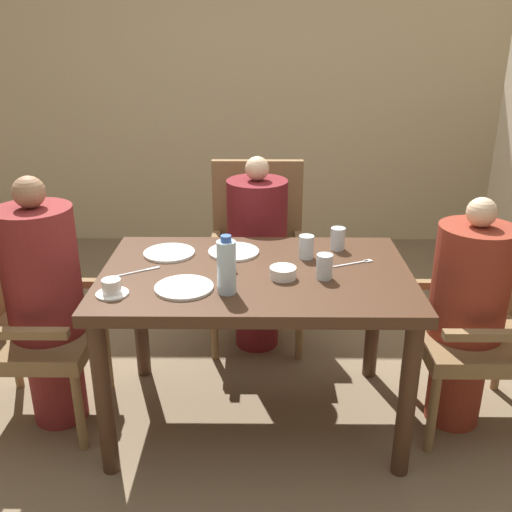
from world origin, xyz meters
name	(u,v)px	position (x,y,z in m)	size (l,w,h in m)	color
ground_plane	(256,416)	(0.00, 0.00, 0.00)	(16.00, 16.00, 0.00)	#7A664C
wall_back	(259,68)	(0.00, 2.44, 1.40)	(8.00, 0.06, 2.80)	#C6B289
dining_table	(256,292)	(0.00, 0.00, 0.64)	(1.30, 0.83, 0.74)	#422819
chair_left_side	(13,315)	(-1.06, 0.00, 0.52)	(0.52, 0.52, 1.00)	brown
diner_in_left_chair	(46,302)	(-0.91, 0.00, 0.59)	(0.32, 0.32, 1.14)	maroon
chair_far_side	(257,248)	(0.00, 0.82, 0.52)	(0.52, 0.52, 1.00)	brown
diner_in_far_chair	(257,253)	(0.00, 0.67, 0.55)	(0.32, 0.32, 1.08)	maroon
chair_right_side	(501,317)	(1.06, 0.00, 0.52)	(0.52, 0.52, 1.00)	brown
diner_in_right_chair	(466,313)	(0.91, 0.00, 0.54)	(0.32, 0.32, 1.06)	maroon
plate_main_left	(234,252)	(-0.10, 0.20, 0.74)	(0.23, 0.23, 0.01)	white
plate_main_right	(169,253)	(-0.39, 0.19, 0.74)	(0.23, 0.23, 0.01)	white
plate_dessert_center	(184,288)	(-0.28, -0.18, 0.74)	(0.23, 0.23, 0.01)	white
teacup_with_saucer	(112,288)	(-0.55, -0.24, 0.76)	(0.13, 0.13, 0.06)	white
bowl_small	(283,273)	(0.11, -0.07, 0.76)	(0.11, 0.11, 0.05)	white
water_bottle	(226,266)	(-0.11, -0.21, 0.85)	(0.07, 0.07, 0.23)	silver
glass_tall_near	(306,247)	(0.22, 0.15, 0.79)	(0.07, 0.07, 0.10)	silver
glass_tall_mid	(338,239)	(0.37, 0.25, 0.79)	(0.07, 0.07, 0.10)	silver
glass_tall_far	(324,267)	(0.28, -0.07, 0.79)	(0.07, 0.07, 0.10)	silver
salt_shaker	(222,260)	(-0.14, 0.01, 0.78)	(0.03, 0.03, 0.08)	white
pepper_shaker	(231,261)	(-0.10, 0.01, 0.78)	(0.03, 0.03, 0.08)	#4C3D2D
fork_beside_plate	(357,263)	(0.44, 0.08, 0.74)	(0.18, 0.09, 0.00)	silver
knife_beside_plate	(139,271)	(-0.49, -0.02, 0.74)	(0.18, 0.12, 0.00)	silver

